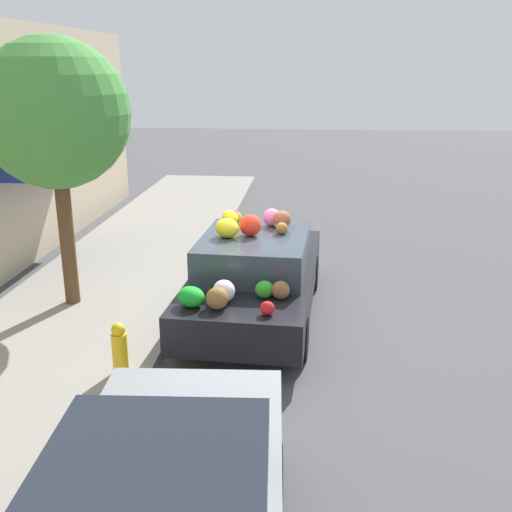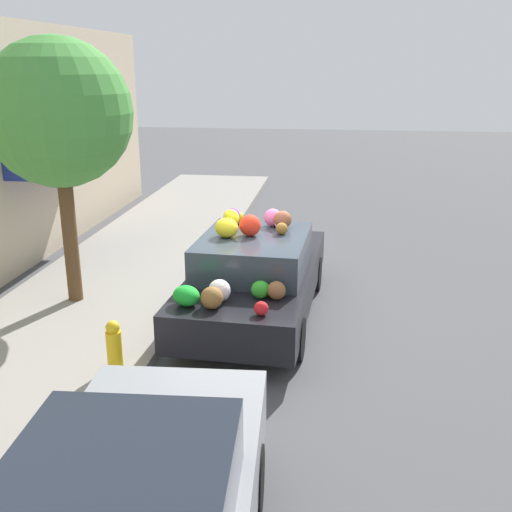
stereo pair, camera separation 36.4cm
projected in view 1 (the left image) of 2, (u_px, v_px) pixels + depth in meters
The scene contains 5 objects.
ground_plane at pixel (252, 315), 9.88m from camera, with size 60.00×60.00×0.00m, color #4C4C4F.
sidewalk_curb at pixel (93, 305), 10.10m from camera, with size 24.00×3.20×0.15m.
street_tree at pixel (55, 115), 9.13m from camera, with size 2.31×2.31×4.25m.
fire_hydrant at pixel (120, 349), 7.64m from camera, with size 0.20×0.20×0.70m.
art_car at pixel (255, 274), 9.58m from camera, with size 4.59×2.07×1.75m.
Camera 1 is at (-9.06, -0.93, 3.95)m, focal length 42.00 mm.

